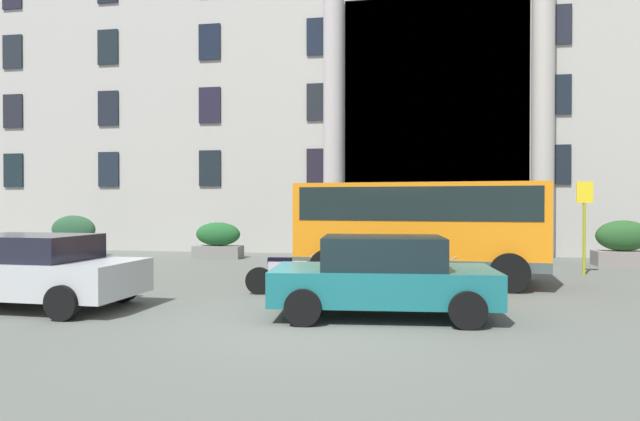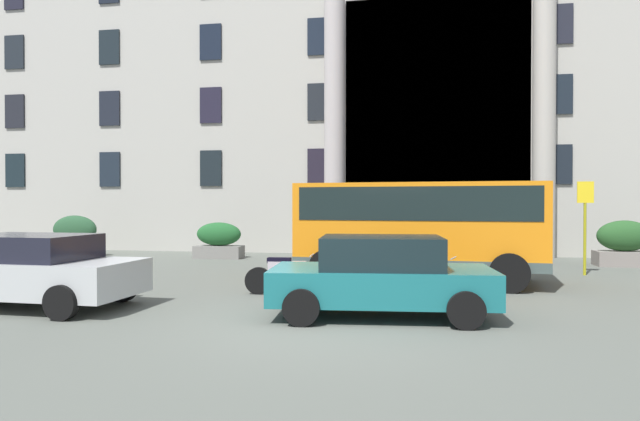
{
  "view_description": "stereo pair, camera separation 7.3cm",
  "coord_description": "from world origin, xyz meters",
  "px_view_note": "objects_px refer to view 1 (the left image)",
  "views": [
    {
      "loc": [
        1.52,
        -9.06,
        2.03
      ],
      "look_at": [
        -1.01,
        5.97,
        1.82
      ],
      "focal_mm": 31.43,
      "sensor_mm": 36.0,
      "label": 1
    },
    {
      "loc": [
        1.59,
        -9.05,
        2.03
      ],
      "look_at": [
        -1.01,
        5.97,
        1.82
      ],
      "focal_mm": 31.43,
      "sensor_mm": 36.0,
      "label": 2
    }
  ],
  "objects_px": {
    "orange_minibus": "(420,223)",
    "motorcycle_near_kerb": "(425,277)",
    "hedge_planter_entrance_left": "(503,242)",
    "hedge_planter_east": "(623,244)",
    "hedge_planter_entrance_right": "(74,237)",
    "parked_hatchback_near": "(28,270)",
    "hedge_planter_west": "(218,241)",
    "scooter_by_planter": "(286,274)",
    "motorcycle_far_end": "(18,266)",
    "white_taxi_kerbside": "(383,276)",
    "bus_stop_sign": "(584,217)"
  },
  "relations": [
    {
      "from": "motorcycle_far_end",
      "to": "hedge_planter_west",
      "type": "bearing_deg",
      "value": 67.7
    },
    {
      "from": "bus_stop_sign",
      "to": "scooter_by_planter",
      "type": "relative_size",
      "value": 1.38
    },
    {
      "from": "bus_stop_sign",
      "to": "hedge_planter_east",
      "type": "relative_size",
      "value": 1.49
    },
    {
      "from": "bus_stop_sign",
      "to": "scooter_by_planter",
      "type": "xyz_separation_m",
      "value": [
        -7.51,
        -4.66,
        -1.17
      ]
    },
    {
      "from": "hedge_planter_east",
      "to": "hedge_planter_west",
      "type": "relative_size",
      "value": 1.01
    },
    {
      "from": "white_taxi_kerbside",
      "to": "motorcycle_far_end",
      "type": "distance_m",
      "value": 9.51
    },
    {
      "from": "hedge_planter_west",
      "to": "scooter_by_planter",
      "type": "bearing_deg",
      "value": -60.29
    },
    {
      "from": "hedge_planter_entrance_right",
      "to": "white_taxi_kerbside",
      "type": "height_order",
      "value": "hedge_planter_entrance_right"
    },
    {
      "from": "bus_stop_sign",
      "to": "hedge_planter_entrance_right",
      "type": "distance_m",
      "value": 17.66
    },
    {
      "from": "hedge_planter_entrance_left",
      "to": "hedge_planter_east",
      "type": "distance_m",
      "value": 3.71
    },
    {
      "from": "orange_minibus",
      "to": "white_taxi_kerbside",
      "type": "height_order",
      "value": "orange_minibus"
    },
    {
      "from": "orange_minibus",
      "to": "parked_hatchback_near",
      "type": "xyz_separation_m",
      "value": [
        -7.54,
        -4.82,
        -0.8
      ]
    },
    {
      "from": "white_taxi_kerbside",
      "to": "hedge_planter_west",
      "type": "bearing_deg",
      "value": 119.91
    },
    {
      "from": "hedge_planter_entrance_right",
      "to": "motorcycle_far_end",
      "type": "height_order",
      "value": "hedge_planter_entrance_right"
    },
    {
      "from": "white_taxi_kerbside",
      "to": "scooter_by_planter",
      "type": "xyz_separation_m",
      "value": [
        -2.24,
        2.0,
        -0.28
      ]
    },
    {
      "from": "bus_stop_sign",
      "to": "hedge_planter_entrance_left",
      "type": "distance_m",
      "value": 3.32
    },
    {
      "from": "bus_stop_sign",
      "to": "white_taxi_kerbside",
      "type": "relative_size",
      "value": 0.65
    },
    {
      "from": "hedge_planter_entrance_left",
      "to": "parked_hatchback_near",
      "type": "bearing_deg",
      "value": -137.06
    },
    {
      "from": "hedge_planter_west",
      "to": "white_taxi_kerbside",
      "type": "height_order",
      "value": "white_taxi_kerbside"
    },
    {
      "from": "hedge_planter_entrance_left",
      "to": "parked_hatchback_near",
      "type": "distance_m",
      "value": 14.11
    },
    {
      "from": "hedge_planter_east",
      "to": "bus_stop_sign",
      "type": "bearing_deg",
      "value": -126.17
    },
    {
      "from": "hedge_planter_east",
      "to": "parked_hatchback_near",
      "type": "relative_size",
      "value": 0.4
    },
    {
      "from": "white_taxi_kerbside",
      "to": "motorcycle_far_end",
      "type": "relative_size",
      "value": 1.96
    },
    {
      "from": "scooter_by_planter",
      "to": "bus_stop_sign",
      "type": "bearing_deg",
      "value": 28.63
    },
    {
      "from": "hedge_planter_entrance_right",
      "to": "white_taxi_kerbside",
      "type": "xyz_separation_m",
      "value": [
        12.18,
        -9.28,
        -0.02
      ]
    },
    {
      "from": "bus_stop_sign",
      "to": "motorcycle_near_kerb",
      "type": "bearing_deg",
      "value": -134.46
    },
    {
      "from": "motorcycle_far_end",
      "to": "parked_hatchback_near",
      "type": "bearing_deg",
      "value": -51.05
    },
    {
      "from": "hedge_planter_west",
      "to": "hedge_planter_entrance_right",
      "type": "distance_m",
      "value": 5.65
    },
    {
      "from": "hedge_planter_entrance_left",
      "to": "motorcycle_far_end",
      "type": "distance_m",
      "value": 14.43
    },
    {
      "from": "scooter_by_planter",
      "to": "motorcycle_far_end",
      "type": "bearing_deg",
      "value": 173.29
    },
    {
      "from": "parked_hatchback_near",
      "to": "motorcycle_near_kerb",
      "type": "distance_m",
      "value": 8.01
    },
    {
      "from": "orange_minibus",
      "to": "hedge_planter_entrance_right",
      "type": "distance_m",
      "value": 13.75
    },
    {
      "from": "bus_stop_sign",
      "to": "white_taxi_kerbside",
      "type": "xyz_separation_m",
      "value": [
        -5.27,
        -6.65,
        -0.9
      ]
    },
    {
      "from": "hedge_planter_west",
      "to": "motorcycle_near_kerb",
      "type": "height_order",
      "value": "hedge_planter_west"
    },
    {
      "from": "motorcycle_far_end",
      "to": "scooter_by_planter",
      "type": "relative_size",
      "value": 1.09
    },
    {
      "from": "bus_stop_sign",
      "to": "motorcycle_near_kerb",
      "type": "relative_size",
      "value": 1.37
    },
    {
      "from": "hedge_planter_entrance_left",
      "to": "motorcycle_far_end",
      "type": "relative_size",
      "value": 1.02
    },
    {
      "from": "hedge_planter_entrance_right",
      "to": "parked_hatchback_near",
      "type": "height_order",
      "value": "hedge_planter_entrance_right"
    },
    {
      "from": "hedge_planter_east",
      "to": "motorcycle_far_end",
      "type": "height_order",
      "value": "hedge_planter_east"
    },
    {
      "from": "hedge_planter_entrance_right",
      "to": "motorcycle_far_end",
      "type": "bearing_deg",
      "value": -66.45
    },
    {
      "from": "bus_stop_sign",
      "to": "parked_hatchback_near",
      "type": "distance_m",
      "value": 14.0
    },
    {
      "from": "scooter_by_planter",
      "to": "hedge_planter_entrance_left",
      "type": "bearing_deg",
      "value": 48.75
    },
    {
      "from": "white_taxi_kerbside",
      "to": "hedge_planter_east",
      "type": "bearing_deg",
      "value": 47.7
    },
    {
      "from": "bus_stop_sign",
      "to": "hedge_planter_entrance_left",
      "type": "xyz_separation_m",
      "value": [
        -1.78,
        2.65,
        -0.9
      ]
    },
    {
      "from": "orange_minibus",
      "to": "motorcycle_near_kerb",
      "type": "distance_m",
      "value": 2.65
    },
    {
      "from": "hedge_planter_entrance_left",
      "to": "parked_hatchback_near",
      "type": "xyz_separation_m",
      "value": [
        -10.33,
        -9.61,
        -0.0
      ]
    },
    {
      "from": "bus_stop_sign",
      "to": "hedge_planter_entrance_left",
      "type": "bearing_deg",
      "value": 123.85
    },
    {
      "from": "bus_stop_sign",
      "to": "scooter_by_planter",
      "type": "height_order",
      "value": "bus_stop_sign"
    },
    {
      "from": "hedge_planter_west",
      "to": "hedge_planter_entrance_right",
      "type": "relative_size",
      "value": 0.94
    },
    {
      "from": "orange_minibus",
      "to": "motorcycle_far_end",
      "type": "distance_m",
      "value": 10.16
    }
  ]
}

